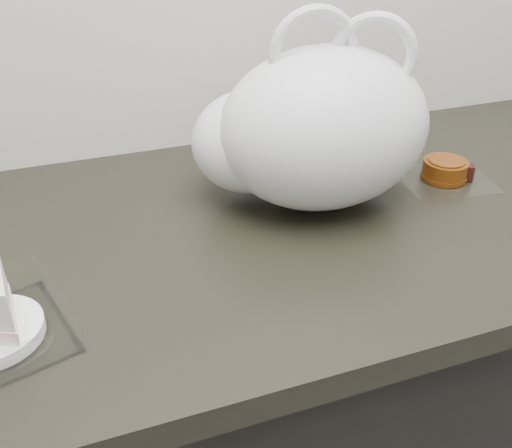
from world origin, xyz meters
TOP-DOWN VIEW (x-y plane):
  - counter at (0.00, 1.69)m, footprint 2.04×0.64m
  - mooncake_wrap at (0.37, 1.71)m, footprint 0.17×0.16m
  - plastic_bag at (0.12, 1.73)m, footprint 0.40×0.33m

SIDE VIEW (x-z plane):
  - counter at x=0.00m, z-range 0.00..0.90m
  - mooncake_wrap at x=0.37m, z-range 0.90..0.93m
  - plastic_bag at x=0.12m, z-range 0.87..1.17m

